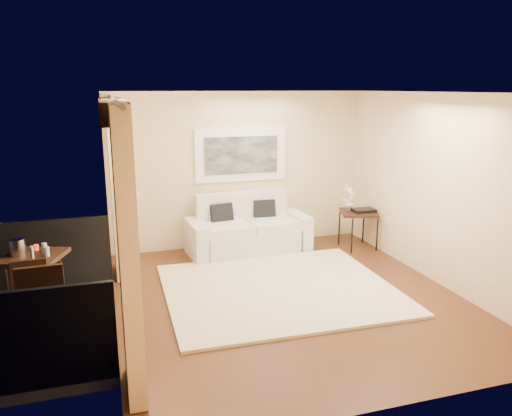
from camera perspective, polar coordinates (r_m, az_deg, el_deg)
name	(u,v)px	position (r m, az deg, el deg)	size (l,w,h in m)	color
floor	(288,298)	(6.85, 3.73, -10.17)	(5.00, 5.00, 0.00)	#542E18
room_shell	(112,110)	(5.85, -16.13, 10.75)	(5.00, 6.40, 5.00)	white
balcony	(20,318)	(6.48, -25.36, -11.27)	(1.81, 2.60, 1.17)	#605B56
curtains	(121,213)	(6.02, -15.20, -0.55)	(0.16, 4.80, 2.64)	#D7AD84
artwork	(241,155)	(8.69, -1.72, 6.08)	(1.62, 0.07, 0.92)	white
rug	(279,289)	(7.06, 2.65, -9.22)	(3.12, 2.72, 0.04)	beige
sofa	(247,231)	(8.61, -1.04, -2.65)	(2.11, 1.02, 0.99)	silver
side_table	(359,215)	(8.87, 11.65, -0.75)	(0.76, 0.76, 0.66)	black
tray	(364,210)	(8.86, 12.19, -0.24)	(0.38, 0.28, 0.05)	black
orchid	(349,198)	(8.83, 10.60, 1.17)	(0.24, 0.17, 0.46)	white
bistro_table	(34,261)	(6.66, -24.08, -5.59)	(0.85, 0.85, 0.78)	black
balcony_chair_far	(31,289)	(6.34, -24.30, -8.43)	(0.41, 0.42, 0.89)	black
balcony_chair_near	(42,311)	(5.45, -23.26, -10.79)	(0.47, 0.48, 1.05)	black
ice_bucket	(17,247)	(6.69, -25.61, -4.05)	(0.18, 0.18, 0.20)	white
candle	(36,247)	(6.81, -23.81, -4.14)	(0.06, 0.06, 0.07)	red
vase	(32,254)	(6.40, -24.21, -4.77)	(0.04, 0.04, 0.18)	silver
glass_a	(47,252)	(6.50, -22.80, -4.62)	(0.06, 0.06, 0.12)	silver
glass_b	(45,248)	(6.66, -23.01, -4.22)	(0.06, 0.06, 0.12)	white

